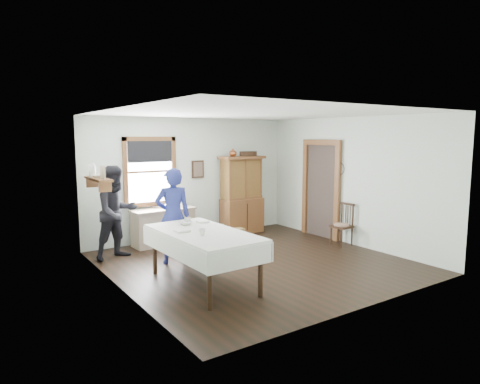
{
  "coord_description": "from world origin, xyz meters",
  "views": [
    {
      "loc": [
        -4.49,
        -6.14,
        2.3
      ],
      "look_at": [
        -0.15,
        0.3,
        1.28
      ],
      "focal_mm": 32.0,
      "sensor_mm": 36.0,
      "label": 1
    }
  ],
  "objects_px": {
    "china_hutch": "(242,195)",
    "wicker_basket": "(236,233)",
    "spindle_chair": "(342,224)",
    "woman_blue": "(173,219)",
    "dining_table": "(203,258)",
    "pail": "(219,233)",
    "work_counter": "(164,227)",
    "figure_dark": "(117,216)"
  },
  "relations": [
    {
      "from": "china_hutch",
      "to": "woman_blue",
      "type": "distance_m",
      "value": 2.8
    },
    {
      "from": "china_hutch",
      "to": "pail",
      "type": "bearing_deg",
      "value": -163.24
    },
    {
      "from": "work_counter",
      "to": "wicker_basket",
      "type": "bearing_deg",
      "value": -14.84
    },
    {
      "from": "pail",
      "to": "figure_dark",
      "type": "distance_m",
      "value": 2.51
    },
    {
      "from": "wicker_basket",
      "to": "woman_blue",
      "type": "xyz_separation_m",
      "value": [
        -2.03,
        -1.0,
        0.7
      ]
    },
    {
      "from": "china_hutch",
      "to": "dining_table",
      "type": "height_order",
      "value": "china_hutch"
    },
    {
      "from": "china_hutch",
      "to": "wicker_basket",
      "type": "bearing_deg",
      "value": -138.08
    },
    {
      "from": "spindle_chair",
      "to": "woman_blue",
      "type": "distance_m",
      "value": 3.61
    },
    {
      "from": "spindle_chair",
      "to": "woman_blue",
      "type": "height_order",
      "value": "woman_blue"
    },
    {
      "from": "china_hutch",
      "to": "spindle_chair",
      "type": "relative_size",
      "value": 2.03
    },
    {
      "from": "pail",
      "to": "woman_blue",
      "type": "bearing_deg",
      "value": -145.77
    },
    {
      "from": "spindle_chair",
      "to": "woman_blue",
      "type": "bearing_deg",
      "value": 161.72
    },
    {
      "from": "wicker_basket",
      "to": "figure_dark",
      "type": "bearing_deg",
      "value": -177.7
    },
    {
      "from": "wicker_basket",
      "to": "figure_dark",
      "type": "distance_m",
      "value": 2.86
    },
    {
      "from": "china_hutch",
      "to": "woman_blue",
      "type": "height_order",
      "value": "china_hutch"
    },
    {
      "from": "woman_blue",
      "to": "spindle_chair",
      "type": "bearing_deg",
      "value": -177.55
    },
    {
      "from": "dining_table",
      "to": "spindle_chair",
      "type": "xyz_separation_m",
      "value": [
        3.6,
        0.48,
        0.03
      ]
    },
    {
      "from": "spindle_chair",
      "to": "woman_blue",
      "type": "relative_size",
      "value": 0.56
    },
    {
      "from": "wicker_basket",
      "to": "figure_dark",
      "type": "xyz_separation_m",
      "value": [
        -2.77,
        -0.11,
        0.71
      ]
    },
    {
      "from": "work_counter",
      "to": "spindle_chair",
      "type": "xyz_separation_m",
      "value": [
        3.09,
        -2.18,
        0.06
      ]
    },
    {
      "from": "work_counter",
      "to": "china_hutch",
      "type": "relative_size",
      "value": 0.74
    },
    {
      "from": "dining_table",
      "to": "spindle_chair",
      "type": "height_order",
      "value": "spindle_chair"
    },
    {
      "from": "spindle_chair",
      "to": "wicker_basket",
      "type": "xyz_separation_m",
      "value": [
        -1.47,
        1.82,
        -0.35
      ]
    },
    {
      "from": "china_hutch",
      "to": "dining_table",
      "type": "distance_m",
      "value": 3.73
    },
    {
      "from": "china_hutch",
      "to": "figure_dark",
      "type": "relative_size",
      "value": 1.12
    },
    {
      "from": "dining_table",
      "to": "wicker_basket",
      "type": "height_order",
      "value": "dining_table"
    },
    {
      "from": "wicker_basket",
      "to": "work_counter",
      "type": "bearing_deg",
      "value": 167.55
    },
    {
      "from": "wicker_basket",
      "to": "pail",
      "type": "bearing_deg",
      "value": 159.55
    },
    {
      "from": "pail",
      "to": "dining_table",
      "type": "bearing_deg",
      "value": -125.96
    },
    {
      "from": "spindle_chair",
      "to": "china_hutch",
      "type": "bearing_deg",
      "value": 110.75
    },
    {
      "from": "figure_dark",
      "to": "spindle_chair",
      "type": "bearing_deg",
      "value": -34.65
    },
    {
      "from": "work_counter",
      "to": "china_hutch",
      "type": "bearing_deg",
      "value": -1.93
    },
    {
      "from": "work_counter",
      "to": "spindle_chair",
      "type": "distance_m",
      "value": 3.79
    },
    {
      "from": "china_hutch",
      "to": "wicker_basket",
      "type": "height_order",
      "value": "china_hutch"
    },
    {
      "from": "china_hutch",
      "to": "spindle_chair",
      "type": "height_order",
      "value": "china_hutch"
    },
    {
      "from": "work_counter",
      "to": "dining_table",
      "type": "distance_m",
      "value": 2.71
    },
    {
      "from": "spindle_chair",
      "to": "dining_table",
      "type": "bearing_deg",
      "value": -177.39
    },
    {
      "from": "china_hutch",
      "to": "spindle_chair",
      "type": "xyz_separation_m",
      "value": [
        1.06,
        -2.2,
        -0.47
      ]
    },
    {
      "from": "dining_table",
      "to": "wicker_basket",
      "type": "relative_size",
      "value": 6.01
    },
    {
      "from": "pail",
      "to": "woman_blue",
      "type": "height_order",
      "value": "woman_blue"
    },
    {
      "from": "work_counter",
      "to": "woman_blue",
      "type": "relative_size",
      "value": 0.84
    },
    {
      "from": "work_counter",
      "to": "woman_blue",
      "type": "height_order",
      "value": "woman_blue"
    }
  ]
}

